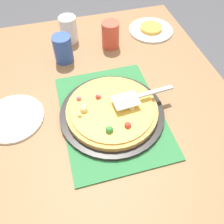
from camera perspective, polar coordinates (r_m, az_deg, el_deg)
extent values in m
plane|color=#4C4C51|center=(1.56, 0.00, -17.93)|extent=(8.00, 8.00, 0.00)
cube|color=olive|center=(0.91, 0.00, -1.38)|extent=(1.40, 1.00, 0.03)
cube|color=olive|center=(1.63, -21.44, 4.84)|extent=(0.07, 0.07, 0.72)
cube|color=olive|center=(1.70, 8.78, 10.79)|extent=(0.07, 0.07, 0.72)
cube|color=#2D753D|center=(0.89, 0.00, -0.68)|extent=(0.48, 0.36, 0.01)
cylinder|color=black|center=(0.88, 0.00, -0.28)|extent=(0.38, 0.38, 0.01)
cylinder|color=tan|center=(0.87, 0.00, 0.41)|extent=(0.33, 0.33, 0.02)
cylinder|color=#EAB747|center=(0.86, 0.00, 0.95)|extent=(0.30, 0.30, 0.01)
sphere|color=#B76675|center=(0.89, -7.82, 3.22)|extent=(0.02, 0.02, 0.02)
sphere|color=#B76675|center=(0.89, -3.10, 3.70)|extent=(0.02, 0.02, 0.02)
sphere|color=red|center=(0.89, -3.35, 3.59)|extent=(0.02, 0.02, 0.02)
sphere|color=#E5CC7F|center=(0.86, 1.30, 2.10)|extent=(0.02, 0.02, 0.02)
sphere|color=#E5CC7F|center=(0.85, 4.66, 0.95)|extent=(0.02, 0.02, 0.02)
sphere|color=#338433|center=(0.79, -0.64, -4.21)|extent=(0.03, 0.03, 0.03)
sphere|color=red|center=(0.81, 3.73, -3.11)|extent=(0.02, 0.02, 0.02)
sphere|color=#E5CC7F|center=(0.85, -6.68, 0.65)|extent=(0.03, 0.03, 0.03)
sphere|color=#E5CC7F|center=(0.86, -6.63, 1.21)|extent=(0.03, 0.03, 0.03)
sphere|color=#E5CC7F|center=(0.84, -7.62, -0.69)|extent=(0.02, 0.02, 0.02)
cylinder|color=white|center=(1.31, 9.10, 18.52)|extent=(0.22, 0.22, 0.01)
cylinder|color=white|center=(0.95, -22.19, -1.32)|extent=(0.22, 0.22, 0.01)
cylinder|color=gold|center=(1.30, 9.18, 19.00)|extent=(0.11, 0.11, 0.02)
cylinder|color=#E04C38|center=(1.16, -0.36, 17.73)|extent=(0.08, 0.08, 0.12)
cylinder|color=#3351AD|center=(1.10, -11.46, 14.34)|extent=(0.08, 0.08, 0.12)
cylinder|color=white|center=(1.22, -10.17, 18.62)|extent=(0.08, 0.08, 0.12)
cube|color=silver|center=(0.85, 3.17, 2.93)|extent=(0.08, 0.10, 0.00)
cube|color=#B2B2B7|center=(0.89, 10.08, 4.76)|extent=(0.03, 0.14, 0.01)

